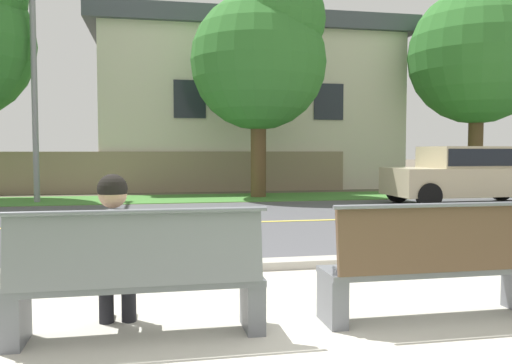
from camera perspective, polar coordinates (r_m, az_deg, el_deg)
name	(u,v)px	position (r m, az deg, el deg)	size (l,w,h in m)	color
ground_plane	(203,214)	(11.93, -5.74, -3.50)	(140.00, 140.00, 0.00)	#665B4C
sidewalk_pavement	(288,321)	(4.56, 3.49, -14.72)	(44.00, 3.60, 0.01)	beige
curb_edge	(247,266)	(6.39, -0.96, -8.99)	(44.00, 0.30, 0.11)	#ADA89E
street_asphalt	(210,223)	(10.45, -4.97, -4.45)	(52.00, 8.00, 0.01)	#515156
road_centre_line	(210,223)	(10.45, -4.97, -4.42)	(48.00, 0.14, 0.01)	#E0CC4C
far_verge_grass	(190,198)	(15.93, -7.09, -1.76)	(48.00, 2.80, 0.02)	#478438
bench_left	(138,280)	(4.10, -12.55, -10.31)	(1.90, 0.48, 1.01)	slate
bench_right	(436,267)	(4.70, 18.78, -8.64)	(1.90, 0.48, 1.01)	slate
seated_person_grey	(114,248)	(4.23, -15.00, -6.91)	(0.52, 0.68, 1.25)	black
car_beige_near	(468,172)	(15.15, 21.90, 0.97)	(4.30, 1.86, 1.54)	#C6B793
streetlamp	(35,59)	(16.14, -22.66, 12.07)	(0.24, 2.10, 6.87)	gray
shade_tree_left	(263,52)	(16.49, 0.77, 13.84)	(4.12, 4.12, 6.80)	brown
shade_tree_centre	(483,45)	(20.49, 23.27, 13.39)	(4.74, 4.74, 7.82)	brown
garden_wall	(162,172)	(18.47, -10.12, 1.07)	(13.00, 0.36, 1.40)	gray
house_across_street	(245,106)	(22.06, -1.17, 8.13)	(12.02, 6.91, 6.42)	beige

